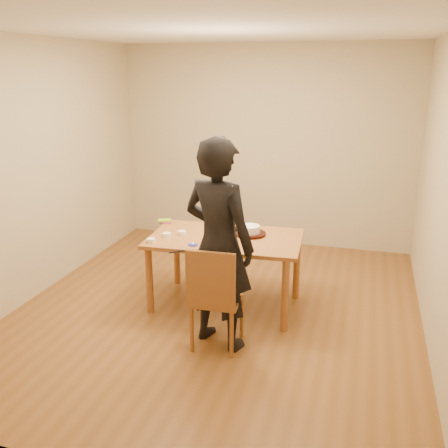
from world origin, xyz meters
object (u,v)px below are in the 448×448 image
(cake_plate, at_px, (250,234))
(person, at_px, (219,245))
(dining_chair, at_px, (217,298))
(cake, at_px, (250,230))
(dining_table, at_px, (225,239))

(cake_plate, xyz_separation_m, person, (-0.08, -0.86, 0.17))
(dining_chair, bearing_deg, cake_plate, 82.93)
(dining_chair, height_order, person, person)
(dining_chair, distance_m, cake, 0.98)
(dining_table, height_order, cake_plate, cake_plate)
(cake_plate, bearing_deg, cake, 0.00)
(dining_table, xyz_separation_m, cake, (0.23, 0.13, 0.07))
(person, bearing_deg, dining_table, -59.07)
(cake, relative_size, person, 0.11)
(dining_chair, relative_size, cake_plate, 1.31)
(dining_table, height_order, cake, cake)
(dining_chair, distance_m, person, 0.48)
(dining_table, distance_m, person, 0.77)
(dining_chair, xyz_separation_m, person, (0.00, 0.05, 0.48))
(cake, bearing_deg, dining_chair, -94.75)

